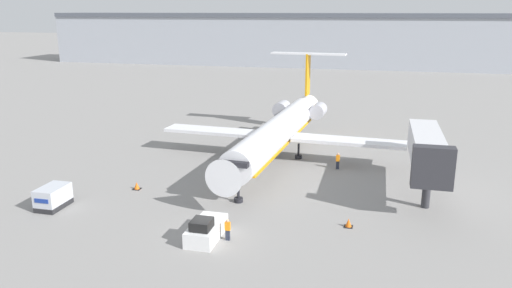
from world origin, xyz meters
name	(u,v)px	position (x,y,z in m)	size (l,w,h in m)	color
ground_plane	(208,238)	(0.00, 0.00, 0.00)	(600.00, 600.00, 0.00)	gray
terminal_building	(341,40)	(0.00, 120.00, 7.79)	(180.00, 16.80, 15.52)	#9EA3AD
airplane_main	(279,130)	(1.11, 21.28, 3.39)	(27.80, 33.72, 10.75)	white
pushback_tug	(206,229)	(-0.13, 0.03, 0.69)	(2.03, 4.49, 1.86)	silver
luggage_cart	(53,197)	(-14.83, 2.53, 0.95)	(1.85, 3.06, 1.89)	#232326
worker_near_tug	(228,229)	(1.52, 0.09, 0.86)	(0.40, 0.24, 1.66)	#232838
worker_by_wing	(338,160)	(7.92, 19.22, 0.94)	(0.40, 0.25, 1.79)	#232838
traffic_cone_left	(137,186)	(-10.02, 8.39, 0.33)	(0.73, 0.73, 0.69)	black
traffic_cone_right	(349,223)	(10.02, 4.58, 0.33)	(0.68, 0.68, 0.70)	black
jet_bridge	(427,150)	(16.16, 12.73, 4.45)	(3.20, 12.68, 6.19)	#2D2D33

